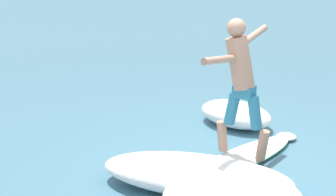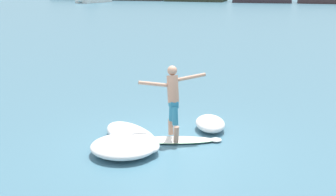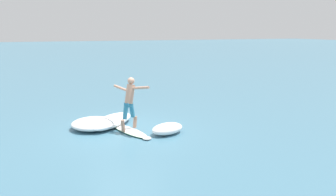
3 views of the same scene
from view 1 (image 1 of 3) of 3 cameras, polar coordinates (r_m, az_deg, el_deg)
name	(u,v)px [view 1 (image 1 of 3)]	position (r m, az deg, el deg)	size (l,w,h in m)	color
ground_plane	(236,167)	(7.53, 6.96, -6.97)	(200.00, 200.00, 0.00)	teal
surfboard	(243,157)	(7.72, 7.63, -5.96)	(2.31, 1.16, 0.23)	white
surfer	(240,77)	(7.33, 7.37, 2.18)	(1.53, 0.93, 1.84)	tan
wave_foam_at_tail	(236,114)	(8.91, 6.89, -1.62)	(1.16, 1.42, 0.37)	white
wave_foam_beside	(196,175)	(6.83, 2.89, -7.82)	(2.35, 2.33, 0.38)	white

